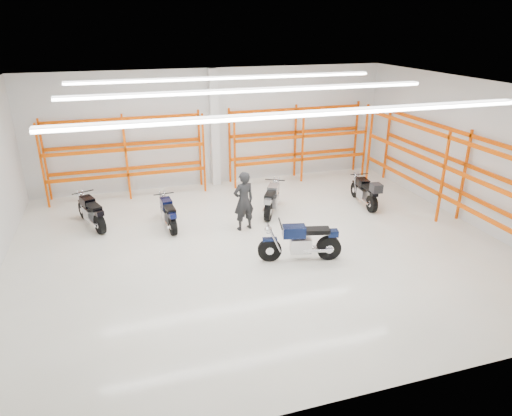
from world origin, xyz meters
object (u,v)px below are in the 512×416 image
object	(u,v)px
motorcycle_back_c	(272,200)
standing_man	(244,201)
motorcycle_main	(303,242)
motorcycle_back_a	(92,213)
motorcycle_back_b	(168,214)
structural_column	(215,129)
motorcycle_back_d	(366,192)

from	to	relation	value
motorcycle_back_c	standing_man	xyz separation A→B (m)	(-1.25, -0.96, 0.47)
motorcycle_main	motorcycle_back_a	bearing A→B (deg)	144.31
motorcycle_back_a	motorcycle_back_c	distance (m)	5.85
motorcycle_back_c	motorcycle_main	bearing A→B (deg)	-94.14
motorcycle_main	motorcycle_back_a	world-z (taller)	motorcycle_main
motorcycle_main	motorcycle_back_b	xyz separation A→B (m)	(-3.25, 3.26, -0.08)
motorcycle_main	standing_man	world-z (taller)	standing_man
motorcycle_main	motorcycle_back_b	world-z (taller)	motorcycle_main
motorcycle_main	structural_column	bearing A→B (deg)	97.36
motorcycle_back_c	standing_man	distance (m)	1.64
motorcycle_back_c	structural_column	world-z (taller)	structural_column
motorcycle_back_a	motorcycle_back_c	size ratio (longest dim) A/B	1.06
motorcycle_back_b	motorcycle_back_c	bearing A→B (deg)	1.89
motorcycle_back_b	motorcycle_back_c	distance (m)	3.50
motorcycle_back_c	motorcycle_back_d	distance (m)	3.40
standing_man	structural_column	bearing A→B (deg)	-103.66
standing_man	structural_column	xyz separation A→B (m)	(0.11, 4.52, 1.30)
motorcycle_back_b	structural_column	distance (m)	4.73
motorcycle_back_d	structural_column	xyz separation A→B (m)	(-4.51, 3.94, 1.73)
structural_column	motorcycle_back_d	bearing A→B (deg)	-41.11
motorcycle_main	standing_man	distance (m)	2.65
motorcycle_back_b	structural_column	bearing A→B (deg)	57.35
motorcycle_back_a	motorcycle_back_b	bearing A→B (deg)	-17.83
motorcycle_back_a	motorcycle_back_d	xyz separation A→B (m)	(9.19, -1.01, 0.04)
motorcycle_back_c	motorcycle_back_d	world-z (taller)	motorcycle_back_d
motorcycle_back_c	motorcycle_back_d	size ratio (longest dim) A/B	0.89
motorcycle_main	motorcycle_back_b	distance (m)	4.60
motorcycle_back_d	motorcycle_back_a	bearing A→B (deg)	173.75
motorcycle_back_c	standing_man	size ratio (longest dim) A/B	0.99
structural_column	motorcycle_main	bearing A→B (deg)	-82.64
motorcycle_main	motorcycle_back_b	size ratio (longest dim) A/B	1.16
motorcycle_main	motorcycle_back_d	xyz separation A→B (m)	(3.62, 3.00, -0.01)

